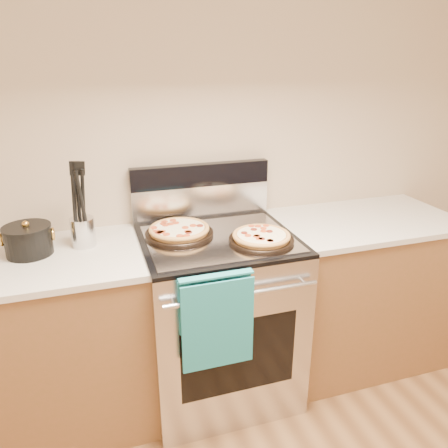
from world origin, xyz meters
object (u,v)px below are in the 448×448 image
object	(u,v)px
range_body	(218,318)
utensil_crock	(83,232)
pepperoni_pizza_front	(261,237)
pepperoni_pizza_back	(179,231)
saucepan	(29,241)

from	to	relation	value
range_body	utensil_crock	distance (m)	0.83
pepperoni_pizza_front	utensil_crock	size ratio (longest dim) A/B	2.22
pepperoni_pizza_back	saucepan	distance (m)	0.69
pepperoni_pizza_back	pepperoni_pizza_front	xyz separation A→B (m)	(0.36, -0.20, -0.00)
pepperoni_pizza_back	pepperoni_pizza_front	world-z (taller)	pepperoni_pizza_back
range_body	pepperoni_pizza_front	distance (m)	0.54
range_body	pepperoni_pizza_back	size ratio (longest dim) A/B	2.69
pepperoni_pizza_back	saucepan	xyz separation A→B (m)	(-0.69, 0.02, 0.02)
range_body	pepperoni_pizza_front	bearing A→B (deg)	-35.84
utensil_crock	saucepan	xyz separation A→B (m)	(-0.24, -0.02, -0.01)
range_body	pepperoni_pizza_back	xyz separation A→B (m)	(-0.18, 0.07, 0.50)
pepperoni_pizza_back	saucepan	size ratio (longest dim) A/B	1.63
pepperoni_pizza_front	saucepan	world-z (taller)	saucepan
saucepan	pepperoni_pizza_front	bearing A→B (deg)	-11.97
utensil_crock	saucepan	distance (m)	0.24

